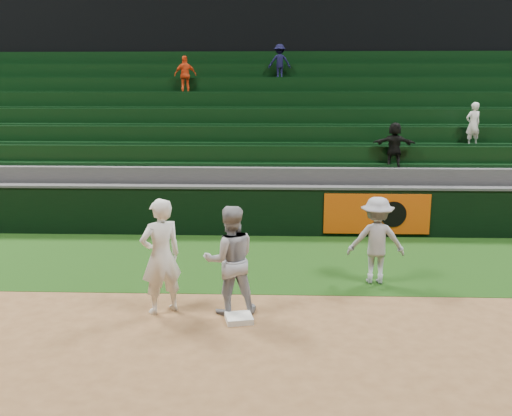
# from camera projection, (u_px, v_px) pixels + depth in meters

# --- Properties ---
(ground) EXTENTS (70.00, 70.00, 0.00)m
(ground) POSITION_uv_depth(u_px,v_px,m) (243.00, 314.00, 9.36)
(ground) COLOR brown
(ground) RESTS_ON ground
(foul_grass) EXTENTS (36.00, 4.20, 0.01)m
(foul_grass) POSITION_uv_depth(u_px,v_px,m) (252.00, 260.00, 12.29)
(foul_grass) COLOR #14360D
(foul_grass) RESTS_ON ground
(upper_deck) EXTENTS (40.00, 12.00, 12.00)m
(upper_deck) POSITION_uv_depth(u_px,v_px,m) (266.00, 33.00, 25.17)
(upper_deck) COLOR black
(upper_deck) RESTS_ON ground
(first_base) EXTENTS (0.50, 0.50, 0.09)m
(first_base) POSITION_uv_depth(u_px,v_px,m) (239.00, 318.00, 9.08)
(first_base) COLOR white
(first_base) RESTS_ON ground
(first_baseman) EXTENTS (0.84, 0.78, 1.92)m
(first_baseman) POSITION_uv_depth(u_px,v_px,m) (161.00, 256.00, 9.27)
(first_baseman) COLOR white
(first_baseman) RESTS_ON ground
(baserunner) EXTENTS (1.02, 0.88, 1.80)m
(baserunner) POSITION_uv_depth(u_px,v_px,m) (230.00, 260.00, 9.27)
(baserunner) COLOR #9EA0A8
(baserunner) RESTS_ON ground
(base_coach) EXTENTS (1.09, 0.65, 1.65)m
(base_coach) POSITION_uv_depth(u_px,v_px,m) (376.00, 240.00, 10.71)
(base_coach) COLOR #A0A3AD
(base_coach) RESTS_ON foul_grass
(field_wall) EXTENTS (36.00, 0.45, 1.25)m
(field_wall) POSITION_uv_depth(u_px,v_px,m) (256.00, 210.00, 14.31)
(field_wall) COLOR black
(field_wall) RESTS_ON ground
(stadium_seating) EXTENTS (36.00, 5.95, 5.00)m
(stadium_seating) POSITION_uv_depth(u_px,v_px,m) (260.00, 151.00, 17.78)
(stadium_seating) COLOR #3B3C3E
(stadium_seating) RESTS_ON ground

